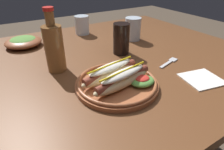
{
  "coord_description": "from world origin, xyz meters",
  "views": [
    {
      "loc": [
        -0.32,
        -0.68,
        1.1
      ],
      "look_at": [
        -0.02,
        -0.19,
        0.77
      ],
      "focal_mm": 30.74,
      "sensor_mm": 36.0,
      "label": 1
    }
  ],
  "objects_px": {
    "water_cup": "(133,29)",
    "napkin": "(202,79)",
    "side_bowl": "(23,41)",
    "fork": "(169,62)",
    "soda_cup": "(121,39)",
    "extra_cup": "(82,25)",
    "hot_dog_plate": "(118,80)",
    "glass_bottle": "(55,47)"
  },
  "relations": [
    {
      "from": "hot_dog_plate",
      "to": "side_bowl",
      "type": "bearing_deg",
      "value": 109.86
    },
    {
      "from": "hot_dog_plate",
      "to": "glass_bottle",
      "type": "relative_size",
      "value": 1.18
    },
    {
      "from": "fork",
      "to": "side_bowl",
      "type": "height_order",
      "value": "side_bowl"
    },
    {
      "from": "soda_cup",
      "to": "fork",
      "type": "bearing_deg",
      "value": -58.39
    },
    {
      "from": "glass_bottle",
      "to": "hot_dog_plate",
      "type": "bearing_deg",
      "value": -58.22
    },
    {
      "from": "fork",
      "to": "napkin",
      "type": "relative_size",
      "value": 0.93
    },
    {
      "from": "fork",
      "to": "extra_cup",
      "type": "bearing_deg",
      "value": 90.12
    },
    {
      "from": "water_cup",
      "to": "napkin",
      "type": "height_order",
      "value": "water_cup"
    },
    {
      "from": "extra_cup",
      "to": "glass_bottle",
      "type": "height_order",
      "value": "glass_bottle"
    },
    {
      "from": "hot_dog_plate",
      "to": "water_cup",
      "type": "xyz_separation_m",
      "value": [
        0.33,
        0.36,
        0.03
      ]
    },
    {
      "from": "fork",
      "to": "extra_cup",
      "type": "distance_m",
      "value": 0.57
    },
    {
      "from": "water_cup",
      "to": "napkin",
      "type": "distance_m",
      "value": 0.48
    },
    {
      "from": "fork",
      "to": "side_bowl",
      "type": "relative_size",
      "value": 0.69
    },
    {
      "from": "side_bowl",
      "to": "napkin",
      "type": "xyz_separation_m",
      "value": [
        0.49,
        -0.68,
        -0.02
      ]
    },
    {
      "from": "napkin",
      "to": "water_cup",
      "type": "bearing_deg",
      "value": 84.78
    },
    {
      "from": "fork",
      "to": "soda_cup",
      "type": "distance_m",
      "value": 0.23
    },
    {
      "from": "soda_cup",
      "to": "water_cup",
      "type": "relative_size",
      "value": 1.17
    },
    {
      "from": "hot_dog_plate",
      "to": "water_cup",
      "type": "distance_m",
      "value": 0.48
    },
    {
      "from": "side_bowl",
      "to": "napkin",
      "type": "bearing_deg",
      "value": -54.45
    },
    {
      "from": "hot_dog_plate",
      "to": "napkin",
      "type": "distance_m",
      "value": 0.31
    },
    {
      "from": "water_cup",
      "to": "side_bowl",
      "type": "distance_m",
      "value": 0.57
    },
    {
      "from": "water_cup",
      "to": "napkin",
      "type": "bearing_deg",
      "value": -95.22
    },
    {
      "from": "hot_dog_plate",
      "to": "soda_cup",
      "type": "relative_size",
      "value": 2.01
    },
    {
      "from": "side_bowl",
      "to": "glass_bottle",
      "type": "bearing_deg",
      "value": -78.98
    },
    {
      "from": "side_bowl",
      "to": "extra_cup",
      "type": "bearing_deg",
      "value": 5.38
    },
    {
      "from": "fork",
      "to": "glass_bottle",
      "type": "distance_m",
      "value": 0.47
    },
    {
      "from": "hot_dog_plate",
      "to": "extra_cup",
      "type": "relative_size",
      "value": 2.66
    },
    {
      "from": "side_bowl",
      "to": "water_cup",
      "type": "bearing_deg",
      "value": -21.08
    },
    {
      "from": "hot_dog_plate",
      "to": "soda_cup",
      "type": "height_order",
      "value": "soda_cup"
    },
    {
      "from": "extra_cup",
      "to": "side_bowl",
      "type": "bearing_deg",
      "value": -174.62
    },
    {
      "from": "soda_cup",
      "to": "napkin",
      "type": "relative_size",
      "value": 1.06
    },
    {
      "from": "side_bowl",
      "to": "fork",
      "type": "bearing_deg",
      "value": -46.88
    },
    {
      "from": "hot_dog_plate",
      "to": "fork",
      "type": "xyz_separation_m",
      "value": [
        0.29,
        0.04,
        -0.02
      ]
    },
    {
      "from": "soda_cup",
      "to": "hot_dog_plate",
      "type": "bearing_deg",
      "value": -125.97
    },
    {
      "from": "extra_cup",
      "to": "side_bowl",
      "type": "xyz_separation_m",
      "value": [
        -0.34,
        -0.03,
        -0.03
      ]
    },
    {
      "from": "extra_cup",
      "to": "napkin",
      "type": "bearing_deg",
      "value": -78.07
    },
    {
      "from": "soda_cup",
      "to": "extra_cup",
      "type": "height_order",
      "value": "soda_cup"
    },
    {
      "from": "hot_dog_plate",
      "to": "soda_cup",
      "type": "xyz_separation_m",
      "value": [
        0.17,
        0.23,
        0.04
      ]
    },
    {
      "from": "fork",
      "to": "side_bowl",
      "type": "xyz_separation_m",
      "value": [
        -0.49,
        0.52,
        0.02
      ]
    },
    {
      "from": "soda_cup",
      "to": "napkin",
      "type": "height_order",
      "value": "soda_cup"
    },
    {
      "from": "hot_dog_plate",
      "to": "water_cup",
      "type": "bearing_deg",
      "value": 47.46
    },
    {
      "from": "water_cup",
      "to": "glass_bottle",
      "type": "distance_m",
      "value": 0.48
    }
  ]
}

